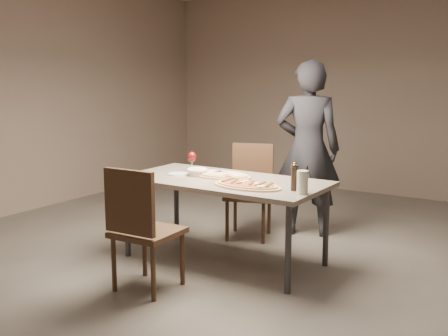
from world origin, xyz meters
The scene contains 14 objects.
room centered at (0.00, 0.00, 1.40)m, with size 7.00×7.00×7.00m.
dining_table centered at (0.00, 0.00, 0.69)m, with size 1.80×0.90×0.75m.
zucchini_pizza centered at (0.34, -0.17, 0.77)m, with size 0.61×0.34×0.05m.
ham_pizza centered at (-0.10, 0.09, 0.77)m, with size 0.61×0.34×0.04m.
bread_basket centered at (-0.30, 0.02, 0.79)m, with size 0.19×0.19×0.07m.
oil_dish centered at (0.20, -0.06, 0.76)m, with size 0.12×0.12×0.01m.
pepper_mill_left centered at (0.72, -0.08, 0.86)m, with size 0.06×0.06×0.23m.
pepper_mill_right centered at (0.73, -0.10, 0.85)m, with size 0.06×0.06×0.21m.
carafe centered at (0.83, -0.16, 0.84)m, with size 0.09×0.09×0.18m.
wine_glass centered at (-0.47, 0.17, 0.88)m, with size 0.08×0.08×0.19m.
side_plate centered at (-0.47, -0.05, 0.76)m, with size 0.18×0.18×0.01m.
chair_near centered at (-0.15, -0.95, 0.55)m, with size 0.48×0.48×0.98m.
chair_far centered at (-0.20, 0.82, 0.53)m, with size 0.57×0.57×0.95m.
diner centered at (0.27, 1.17, 0.90)m, with size 0.66×0.43×1.80m, color black.
Camera 1 is at (2.62, -4.08, 1.71)m, focal length 45.00 mm.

